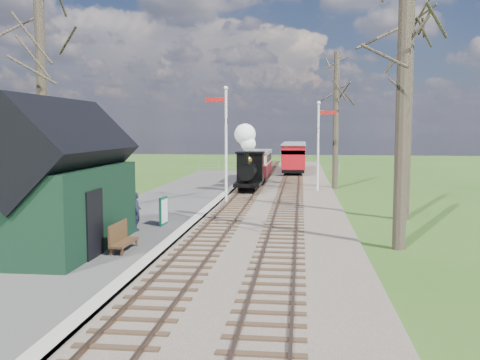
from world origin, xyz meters
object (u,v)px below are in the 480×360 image
object	(u,v)px
red_carriage_b	(294,155)
bench	(121,237)
semaphore_far	(319,139)
person	(136,211)
coach	(257,164)
station_shed	(60,184)
semaphore_near	(225,136)
sign_board	(164,211)
locomotive	(249,162)
red_carriage_a	(294,158)

from	to	relation	value
red_carriage_b	bench	bearing A→B (deg)	-97.85
semaphore_far	person	distance (m)	16.68
coach	semaphore_far	bearing A→B (deg)	-49.90
semaphore_far	coach	xyz separation A→B (m)	(-4.37, 5.19, -1.95)
station_shed	semaphore_far	world-z (taller)	semaphore_far
semaphore_far	person	world-z (taller)	semaphore_far
station_shed	semaphore_near	bearing A→B (deg)	73.62
semaphore_far	sign_board	world-z (taller)	semaphore_far
semaphore_far	bench	size ratio (longest dim) A/B	3.67
semaphore_near	station_shed	bearing A→B (deg)	-106.38
coach	red_carriage_b	bearing A→B (deg)	78.20
red_carriage_b	person	bearing A→B (deg)	-99.48
semaphore_near	person	bearing A→B (deg)	-103.09
semaphore_near	semaphore_far	xyz separation A→B (m)	(5.14, 6.00, -0.27)
sign_board	semaphore_far	bearing A→B (deg)	64.43
coach	locomotive	bearing A→B (deg)	-90.11
sign_board	bench	distance (m)	4.48
semaphore_far	person	bearing A→B (deg)	-115.87
semaphore_near	coach	bearing A→B (deg)	86.07
station_shed	red_carriage_a	distance (m)	30.93
red_carriage_a	person	world-z (taller)	red_carriage_a
locomotive	person	size ratio (longest dim) A/B	2.83
station_shed	red_carriage_a	world-z (taller)	station_shed
bench	sign_board	bearing A→B (deg)	87.48
semaphore_far	red_carriage_a	world-z (taller)	semaphore_far
semaphore_far	person	xyz separation A→B (m)	(-7.20, -14.85, -2.43)
semaphore_near	sign_board	size ratio (longest dim) A/B	5.52
locomotive	red_carriage_b	size ratio (longest dim) A/B	0.80
locomotive	bench	distance (m)	17.40
red_carriage_a	red_carriage_b	xyz separation A→B (m)	(0.00, 5.50, 0.00)
semaphore_near	red_carriage_a	distance (m)	18.57
coach	sign_board	size ratio (longest dim) A/B	5.82
red_carriage_a	red_carriage_b	size ratio (longest dim) A/B	1.00
sign_board	red_carriage_b	bearing A→B (deg)	81.39
red_carriage_a	red_carriage_b	world-z (taller)	same
coach	red_carriage_a	size ratio (longest dim) A/B	1.29
bench	person	xyz separation A→B (m)	(-0.50, 3.21, 0.31)
semaphore_near	bench	bearing A→B (deg)	-97.35
station_shed	person	distance (m)	3.73
locomotive	coach	distance (m)	6.08
coach	person	world-z (taller)	coach
semaphore_far	red_carriage_b	world-z (taller)	semaphore_far
coach	semaphore_near	bearing A→B (deg)	-93.93
red_carriage_a	person	size ratio (longest dim) A/B	3.52
station_shed	locomotive	xyz separation A→B (m)	(4.29, 17.14, -0.36)
red_carriage_b	red_carriage_a	bearing A→B (deg)	-90.00
bench	person	bearing A→B (deg)	98.89
semaphore_far	locomotive	size ratio (longest dim) A/B	1.40
red_carriage_a	locomotive	bearing A→B (deg)	-101.35
person	semaphore_near	bearing A→B (deg)	-26.55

